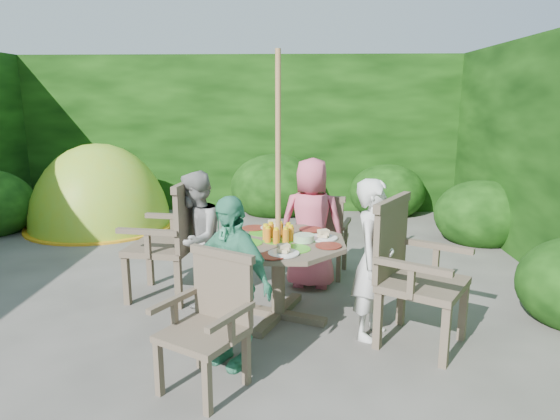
{
  "coord_description": "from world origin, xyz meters",
  "views": [
    {
      "loc": [
        0.98,
        -4.57,
        1.83
      ],
      "look_at": [
        0.81,
        -0.22,
        0.85
      ],
      "focal_mm": 32.0,
      "sensor_mm": 36.0,
      "label": 1
    }
  ],
  "objects_px": {
    "patio_table": "(279,253)",
    "child_right": "(374,259)",
    "dome_tent": "(101,226)",
    "child_left": "(196,239)",
    "child_back": "(311,223)",
    "parasol_pole": "(278,191)",
    "child_front": "(231,281)",
    "garden_chair_front": "(210,320)",
    "garden_chair_left": "(171,239)",
    "garden_chair_right": "(412,271)",
    "garden_chair_back": "(322,234)"
  },
  "relations": [
    {
      "from": "patio_table",
      "to": "child_right",
      "type": "bearing_deg",
      "value": -21.52
    },
    {
      "from": "patio_table",
      "to": "dome_tent",
      "type": "height_order",
      "value": "dome_tent"
    },
    {
      "from": "child_right",
      "to": "child_left",
      "type": "height_order",
      "value": "child_right"
    },
    {
      "from": "child_back",
      "to": "parasol_pole",
      "type": "bearing_deg",
      "value": 77.22
    },
    {
      "from": "child_left",
      "to": "child_front",
      "type": "xyz_separation_m",
      "value": [
        0.45,
        -1.04,
        -0.0
      ]
    },
    {
      "from": "child_back",
      "to": "child_front",
      "type": "distance_m",
      "value": 1.6
    },
    {
      "from": "garden_chair_front",
      "to": "child_right",
      "type": "xyz_separation_m",
      "value": [
        1.14,
        0.74,
        0.17
      ]
    },
    {
      "from": "child_left",
      "to": "garden_chair_left",
      "type": "bearing_deg",
      "value": -113.39
    },
    {
      "from": "garden_chair_right",
      "to": "garden_chair_front",
      "type": "height_order",
      "value": "garden_chair_right"
    },
    {
      "from": "patio_table",
      "to": "child_left",
      "type": "height_order",
      "value": "child_left"
    },
    {
      "from": "garden_chair_back",
      "to": "child_left",
      "type": "relative_size",
      "value": 0.7
    },
    {
      "from": "garden_chair_right",
      "to": "child_back",
      "type": "relative_size",
      "value": 0.83
    },
    {
      "from": "child_back",
      "to": "dome_tent",
      "type": "distance_m",
      "value": 3.82
    },
    {
      "from": "child_right",
      "to": "dome_tent",
      "type": "distance_m",
      "value": 4.82
    },
    {
      "from": "garden_chair_right",
      "to": "child_back",
      "type": "height_order",
      "value": "child_back"
    },
    {
      "from": "parasol_pole",
      "to": "child_right",
      "type": "distance_m",
      "value": 0.93
    },
    {
      "from": "patio_table",
      "to": "dome_tent",
      "type": "relative_size",
      "value": 0.63
    },
    {
      "from": "child_right",
      "to": "garden_chair_left",
      "type": "bearing_deg",
      "value": 93.37
    },
    {
      "from": "child_right",
      "to": "child_front",
      "type": "relative_size",
      "value": 1.04
    },
    {
      "from": "child_back",
      "to": "garden_chair_front",
      "type": "bearing_deg",
      "value": 77.55
    },
    {
      "from": "garden_chair_right",
      "to": "garden_chair_left",
      "type": "xyz_separation_m",
      "value": [
        -2.02,
        0.8,
        0.0
      ]
    },
    {
      "from": "garden_chair_right",
      "to": "child_back",
      "type": "bearing_deg",
      "value": 63.96
    },
    {
      "from": "dome_tent",
      "to": "child_back",
      "type": "bearing_deg",
      "value": -22.07
    },
    {
      "from": "child_right",
      "to": "child_left",
      "type": "relative_size",
      "value": 1.03
    },
    {
      "from": "garden_chair_left",
      "to": "child_back",
      "type": "height_order",
      "value": "child_back"
    },
    {
      "from": "child_back",
      "to": "garden_chair_left",
      "type": "bearing_deg",
      "value": 22.79
    },
    {
      "from": "child_left",
      "to": "child_front",
      "type": "bearing_deg",
      "value": 25.97
    },
    {
      "from": "child_right",
      "to": "garden_chair_front",
      "type": "bearing_deg",
      "value": 148.52
    },
    {
      "from": "child_right",
      "to": "dome_tent",
      "type": "relative_size",
      "value": 0.52
    },
    {
      "from": "parasol_pole",
      "to": "child_right",
      "type": "height_order",
      "value": "parasol_pole"
    },
    {
      "from": "garden_chair_back",
      "to": "garden_chair_right",
      "type": "bearing_deg",
      "value": 126.82
    },
    {
      "from": "garden_chair_back",
      "to": "garden_chair_front",
      "type": "xyz_separation_m",
      "value": [
        -0.81,
        -2.06,
        -0.0
      ]
    },
    {
      "from": "child_right",
      "to": "dome_tent",
      "type": "bearing_deg",
      "value": 71.9
    },
    {
      "from": "parasol_pole",
      "to": "garden_chair_left",
      "type": "xyz_separation_m",
      "value": [
        -1.0,
        0.42,
        -0.53
      ]
    },
    {
      "from": "garden_chair_left",
      "to": "child_left",
      "type": "distance_m",
      "value": 0.29
    },
    {
      "from": "patio_table",
      "to": "garden_chair_back",
      "type": "relative_size",
      "value": 1.79
    },
    {
      "from": "parasol_pole",
      "to": "child_back",
      "type": "height_order",
      "value": "parasol_pole"
    },
    {
      "from": "child_right",
      "to": "dome_tent",
      "type": "height_order",
      "value": "child_right"
    },
    {
      "from": "parasol_pole",
      "to": "garden_chair_left",
      "type": "height_order",
      "value": "parasol_pole"
    },
    {
      "from": "garden_chair_left",
      "to": "patio_table",
      "type": "bearing_deg",
      "value": 75.45
    },
    {
      "from": "child_right",
      "to": "garden_chair_back",
      "type": "bearing_deg",
      "value": 39.58
    },
    {
      "from": "garden_chair_front",
      "to": "dome_tent",
      "type": "relative_size",
      "value": 0.35
    },
    {
      "from": "garden_chair_front",
      "to": "child_left",
      "type": "xyz_separation_m",
      "value": [
        -0.35,
        1.33,
        0.15
      ]
    },
    {
      "from": "parasol_pole",
      "to": "garden_chair_front",
      "type": "relative_size",
      "value": 2.6
    },
    {
      "from": "garden_chair_right",
      "to": "garden_chair_front",
      "type": "xyz_separation_m",
      "value": [
        -1.41,
        -0.65,
        -0.12
      ]
    },
    {
      "from": "child_right",
      "to": "parasol_pole",
      "type": "bearing_deg",
      "value": 94.03
    },
    {
      "from": "garden_chair_front",
      "to": "garden_chair_right",
      "type": "bearing_deg",
      "value": 54.48
    },
    {
      "from": "patio_table",
      "to": "child_right",
      "type": "distance_m",
      "value": 0.8
    },
    {
      "from": "child_right",
      "to": "child_front",
      "type": "height_order",
      "value": "child_right"
    },
    {
      "from": "patio_table",
      "to": "garden_chair_front",
      "type": "xyz_separation_m",
      "value": [
        -0.4,
        -1.03,
        -0.12
      ]
    }
  ]
}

